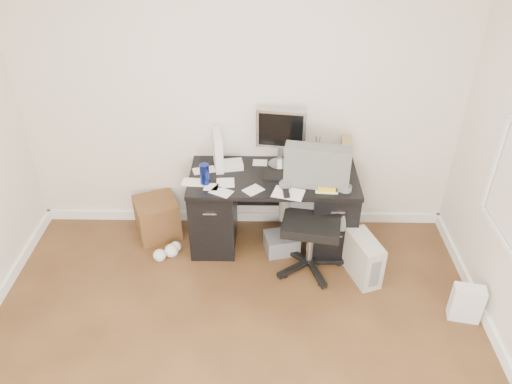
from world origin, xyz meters
TOP-DOWN VIEW (x-y plane):
  - room_shell at (0.03, 0.03)m, footprint 4.02×4.02m
  - desk at (0.30, 1.65)m, footprint 1.50×0.70m
  - loose_papers at (0.10, 1.60)m, footprint 1.10×0.60m
  - lcd_monitor at (0.36, 1.83)m, footprint 0.47×0.31m
  - keyboard at (0.43, 1.62)m, footprint 0.44×0.19m
  - computer_mouse at (0.75, 1.66)m, footprint 0.07×0.07m
  - travel_mug at (-0.29, 1.52)m, footprint 0.10×0.10m
  - white_binder at (-0.20, 1.81)m, footprint 0.19×0.31m
  - magazine_file at (0.95, 1.86)m, footprint 0.13×0.23m
  - pen_cup at (0.71, 1.90)m, footprint 0.12×0.12m
  - yellow_book at (0.75, 1.50)m, footprint 0.16×0.21m
  - paper_remote at (0.42, 1.37)m, footprint 0.30×0.27m
  - office_chair at (0.63, 1.32)m, footprint 0.73×0.73m
  - pc_tower at (1.09, 1.18)m, footprint 0.30×0.44m
  - shopping_bag at (1.83, 0.71)m, footprint 0.27×0.21m
  - wicker_basket at (-0.82, 1.76)m, footprint 0.50×0.50m
  - desk_printer at (0.39, 1.52)m, footprint 0.35×0.31m

SIDE VIEW (x-z plane):
  - desk_printer at x=0.39m, z-range 0.00..0.18m
  - shopping_bag at x=1.83m, z-range 0.00..0.32m
  - wicker_basket at x=-0.82m, z-range 0.00..0.38m
  - pc_tower at x=1.09m, z-range 0.00..0.41m
  - desk at x=0.30m, z-range 0.02..0.77m
  - office_chair at x=0.63m, z-range 0.00..1.13m
  - loose_papers at x=0.10m, z-range 0.75..0.75m
  - paper_remote at x=0.42m, z-range 0.75..0.77m
  - keyboard at x=0.43m, z-range 0.75..0.77m
  - yellow_book at x=0.75m, z-range 0.75..0.79m
  - computer_mouse at x=0.75m, z-range 0.75..0.81m
  - travel_mug at x=-0.29m, z-range 0.75..0.94m
  - magazine_file at x=0.95m, z-range 0.75..1.00m
  - pen_cup at x=0.71m, z-range 0.75..1.02m
  - white_binder at x=-0.20m, z-range 0.75..1.09m
  - lcd_monitor at x=0.36m, z-range 0.75..1.31m
  - room_shell at x=0.03m, z-range 0.30..3.01m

